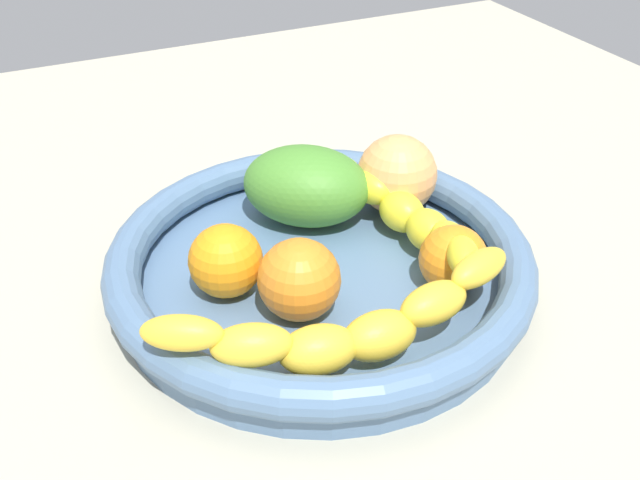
{
  "coord_description": "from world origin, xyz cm",
  "views": [
    {
      "loc": [
        20.08,
        42.65,
        39.45
      ],
      "look_at": [
        0.0,
        0.0,
        7.7
      ],
      "focal_mm": 41.7,
      "sensor_mm": 36.0,
      "label": 1
    }
  ],
  "objects": [
    {
      "name": "orange_mid_right",
      "position": [
        3.48,
        3.93,
        7.71
      ],
      "size": [
        6.01,
        6.01,
        6.01
      ],
      "primitive_type": "sphere",
      "color": "orange",
      "rests_on": "fruit_bowl"
    },
    {
      "name": "fruit_bowl",
      "position": [
        0.0,
        0.0,
        5.37
      ],
      "size": [
        33.2,
        33.2,
        4.61
      ],
      "color": "slate",
      "rests_on": "kitchen_counter"
    },
    {
      "name": "banana_draped_right",
      "position": [
        -7.87,
        -0.07,
        7.78
      ],
      "size": [
        7.66,
        20.46,
        4.86
      ],
      "color": "yellow",
      "rests_on": "fruit_bowl"
    },
    {
      "name": "kitchen_counter",
      "position": [
        0.0,
        0.0,
        1.5
      ],
      "size": [
        120.0,
        120.0,
        3.0
      ],
      "primitive_type": "cube",
      "color": "#ADA892",
      "rests_on": "ground"
    },
    {
      "name": "orange_front",
      "position": [
        -8.2,
        5.97,
        7.29
      ],
      "size": [
        5.18,
        5.18,
        5.18
      ],
      "primitive_type": "sphere",
      "color": "orange",
      "rests_on": "fruit_bowl"
    },
    {
      "name": "peach_blush",
      "position": [
        -10.07,
        -5.69,
        8.2
      ],
      "size": [
        6.99,
        6.99,
        6.99
      ],
      "primitive_type": "sphere",
      "color": "#F2A35E",
      "rests_on": "fruit_bowl"
    },
    {
      "name": "orange_mid_left",
      "position": [
        7.36,
        -0.76,
        7.5
      ],
      "size": [
        5.59,
        5.59,
        5.59
      ],
      "primitive_type": "sphere",
      "color": "orange",
      "rests_on": "fruit_bowl"
    },
    {
      "name": "banana_draped_left",
      "position": [
        2.87,
        10.04,
        7.87
      ],
      "size": [
        26.29,
        7.3,
        4.99
      ],
      "color": "yellow",
      "rests_on": "fruit_bowl"
    },
    {
      "name": "mango_green",
      "position": [
        -2.26,
        -7.54,
        8.04
      ],
      "size": [
        13.59,
        13.17,
        6.67
      ],
      "primitive_type": "ellipsoid",
      "rotation": [
        0.0,
        0.0,
        5.61
      ],
      "color": "#498B30",
      "rests_on": "fruit_bowl"
    }
  ]
}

